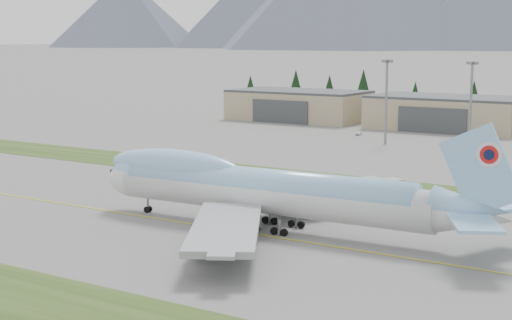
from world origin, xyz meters
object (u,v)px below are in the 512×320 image
Objects in this scene: boeing_747_freighter at (265,190)px; service_vehicle_a at (359,135)px; hangar_left at (299,105)px; hangar_center at (446,113)px.

boeing_747_freighter reaches higher than service_vehicle_a.
hangar_left is at bearing 131.19° from service_vehicle_a.
boeing_747_freighter is 123.20m from service_vehicle_a.
hangar_left is at bearing 115.26° from boeing_747_freighter.
boeing_747_freighter is at bearing -82.37° from service_vehicle_a.
hangar_left reaches higher than service_vehicle_a.
boeing_747_freighter is 1.44× the size of hangar_center.
hangar_left is 13.43× the size of service_vehicle_a.
hangar_center is at bearing 48.50° from service_vehicle_a.
service_vehicle_a is at bearing -120.50° from hangar_center.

